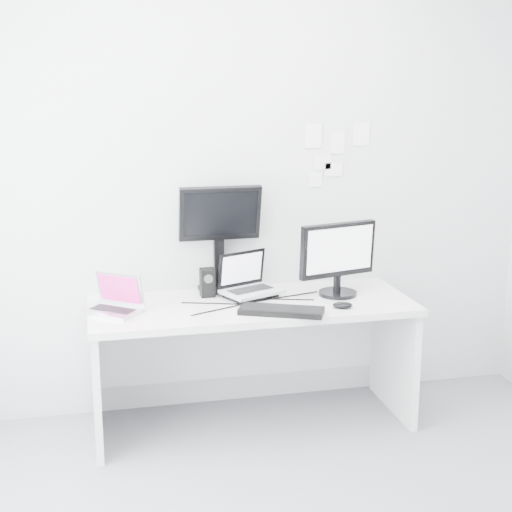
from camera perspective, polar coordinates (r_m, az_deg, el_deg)
name	(u,v)px	position (r m, az deg, el deg)	size (l,w,h in m)	color
back_wall	(239,184)	(4.36, -1.34, 5.55)	(3.60, 3.60, 0.00)	silver
desk	(252,364)	(4.28, -0.32, -8.26)	(1.80, 0.70, 0.73)	white
macbook	(111,294)	(4.01, -11.08, -2.85)	(0.29, 0.22, 0.22)	#BDBCC1
speaker	(207,282)	(4.26, -3.75, -2.04)	(0.08, 0.08, 0.16)	black
dell_laptop	(252,275)	(4.22, -0.32, -1.48)	(0.32, 0.25, 0.26)	#B7B9BF
rear_monitor	(220,237)	(4.32, -2.81, 1.46)	(0.47, 0.17, 0.64)	black
samsung_monitor	(339,258)	(4.27, 6.36, -0.17)	(0.48, 0.22, 0.44)	black
keyboard	(281,311)	(3.96, 1.96, -4.22)	(0.45, 0.16, 0.03)	black
mouse	(343,305)	(4.07, 6.66, -3.76)	(0.11, 0.07, 0.04)	black
wall_note_0	(313,136)	(4.44, 4.44, 9.15)	(0.10, 0.00, 0.14)	white
wall_note_1	(338,143)	(4.49, 6.28, 8.65)	(0.09, 0.00, 0.13)	white
wall_note_2	(362,134)	(4.54, 8.11, 9.27)	(0.10, 0.00, 0.14)	white
wall_note_3	(334,170)	(4.50, 5.98, 6.61)	(0.11, 0.00, 0.08)	white
wall_note_4	(323,162)	(4.47, 5.16, 7.20)	(0.10, 0.00, 0.09)	white
wall_note_5	(315,180)	(4.47, 4.58, 5.87)	(0.08, 0.00, 0.09)	white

